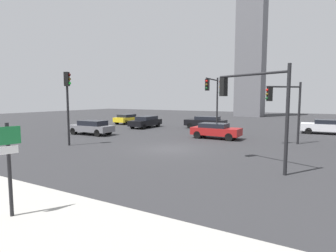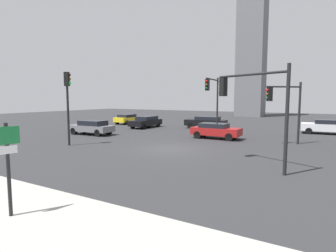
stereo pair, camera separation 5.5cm
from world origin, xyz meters
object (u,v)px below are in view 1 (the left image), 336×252
Objects in this scene: traffic_light_0 at (284,101)px; car_1 at (206,122)px; traffic_light_1 at (251,97)px; traffic_light_3 at (213,94)px; car_5 at (146,122)px; car_3 at (327,126)px; car_0 at (215,130)px; car_4 at (91,127)px; traffic_light_2 at (68,95)px; car_2 at (127,119)px; direction_sign at (9,160)px.

traffic_light_0 reaches higher than car_1.
traffic_light_3 is at bearing -36.01° from traffic_light_1.
traffic_light_3 is 10.09m from car_5.
car_3 is (12.04, 1.20, -0.00)m from car_1.
car_0 is 0.91× the size of car_3.
car_4 is (-15.95, 4.96, -2.78)m from traffic_light_1.
traffic_light_2 reaches higher than traffic_light_0.
car_4 reaches higher than car_0.
car_0 is at bearing 114.86° from car_1.
traffic_light_0 is at bearing 68.73° from car_3.
car_4 is at bearing -29.88° from traffic_light_0.
car_4 is at bearing -66.34° from traffic_light_3.
car_5 is at bearing 9.04° from car_3.
traffic_light_3 is 1.36× the size of car_2.
car_2 is 0.88× the size of car_3.
car_0 is (1.02, -1.89, -3.15)m from traffic_light_3.
traffic_light_1 is 11.81m from traffic_light_3.
direction_sign is at bearing 96.85° from car_1.
traffic_light_1 reaches higher than car_2.
traffic_light_0 is at bearing 4.36° from traffic_light_2.
traffic_light_1 is 1.20× the size of car_0.
car_4 is at bearing -162.20° from car_0.
traffic_light_1 reaches higher than car_4.
car_1 is (-3.73, 7.11, 0.03)m from car_0.
traffic_light_3 is at bearing 114.62° from car_1.
car_0 is at bearing 66.57° from car_5.
car_5 reaches higher than car_2.
traffic_light_0 is 0.98× the size of car_1.
traffic_light_0 is 0.87× the size of traffic_light_2.
traffic_light_1 is 10.06m from car_0.
traffic_light_3 is at bearing 74.54° from car_5.
traffic_light_0 reaches higher than car_0.
car_5 is at bearing 19.50° from car_1.
traffic_light_2 is at bearing 71.52° from car_1.
traffic_light_3 is (-1.54, 19.83, 2.13)m from direction_sign.
direction_sign is at bearing 34.40° from traffic_light_0.
car_3 is at bearing 19.06° from traffic_light_2.
car_2 is at bearing 134.12° from direction_sign.
car_0 is at bearing 24.34° from traffic_light_3.
direction_sign is 0.58× the size of car_5.
car_3 is at bearing -77.51° from traffic_light_1.
car_2 is at bearing -3.59° from car_1.
car_3 is 1.00× the size of car_5.
traffic_light_0 reaches higher than car_3.
car_0 is 0.91× the size of car_5.
traffic_light_2 is 1.12× the size of car_1.
traffic_light_3 is 3.81m from car_0.
car_1 is (-8.56, 15.48, -2.76)m from traffic_light_1.
car_5 is at bearing -57.40° from traffic_light_0.
car_1 is at bearing 111.78° from direction_sign.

